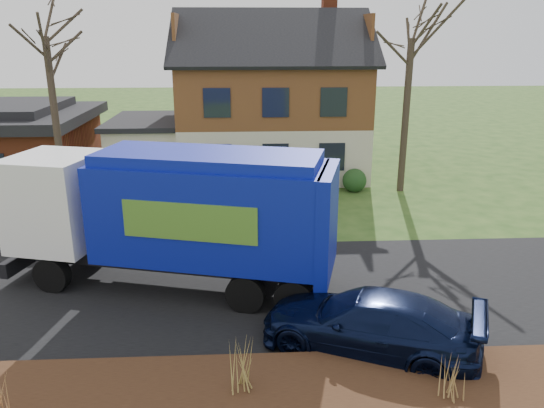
{
  "coord_description": "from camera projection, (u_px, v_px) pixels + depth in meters",
  "views": [
    {
      "loc": [
        0.6,
        -13.51,
        6.91
      ],
      "look_at": [
        1.43,
        2.5,
        1.75
      ],
      "focal_mm": 35.0,
      "sensor_mm": 36.0,
      "label": 1
    }
  ],
  "objects": [
    {
      "name": "ground",
      "position": [
        226.0,
        291.0,
        14.93
      ],
      "size": [
        120.0,
        120.0,
        0.0
      ],
      "primitive_type": "plane",
      "color": "#264617",
      "rests_on": "ground"
    },
    {
      "name": "road",
      "position": [
        226.0,
        291.0,
        14.93
      ],
      "size": [
        80.0,
        7.0,
        0.02
      ],
      "primitive_type": "cube",
      "color": "black",
      "rests_on": "ground"
    },
    {
      "name": "main_house",
      "position": [
        261.0,
        93.0,
        26.99
      ],
      "size": [
        12.95,
        8.95,
        9.26
      ],
      "color": "beige",
      "rests_on": "ground"
    },
    {
      "name": "garbage_truck",
      "position": [
        176.0,
        211.0,
        14.54
      ],
      "size": [
        9.56,
        4.74,
        3.96
      ],
      "rotation": [
        0.0,
        0.0,
        -0.26
      ],
      "color": "black",
      "rests_on": "ground"
    },
    {
      "name": "silver_sedan",
      "position": [
        32.0,
        217.0,
        18.5
      ],
      "size": [
        5.13,
        2.55,
        1.62
      ],
      "primitive_type": "imported",
      "rotation": [
        0.0,
        0.0,
        1.39
      ],
      "color": "#A3A6AB",
      "rests_on": "ground"
    },
    {
      "name": "navy_wagon",
      "position": [
        369.0,
        323.0,
        11.92
      ],
      "size": [
        5.28,
        3.8,
        1.42
      ],
      "primitive_type": "imported",
      "rotation": [
        0.0,
        0.0,
        -1.99
      ],
      "color": "black",
      "rests_on": "ground"
    },
    {
      "name": "tree_front_west",
      "position": [
        42.0,
        8.0,
        19.74
      ],
      "size": [
        3.19,
        3.19,
        9.48
      ],
      "color": "#382C21",
      "rests_on": "ground"
    },
    {
      "name": "tree_front_east",
      "position": [
        414.0,
        11.0,
        22.12
      ],
      "size": [
        3.47,
        3.47,
        9.63
      ],
      "color": "#3A2F22",
      "rests_on": "ground"
    },
    {
      "name": "tree_back",
      "position": [
        273.0,
        9.0,
        33.11
      ],
      "size": [
        3.17,
        3.17,
        10.05
      ],
      "color": "#423627",
      "rests_on": "ground"
    },
    {
      "name": "grass_clump_mid",
      "position": [
        244.0,
        366.0,
        10.17
      ],
      "size": [
        0.39,
        0.32,
        1.08
      ],
      "color": "olive",
      "rests_on": "mulch_verge"
    },
    {
      "name": "grass_clump_east",
      "position": [
        454.0,
        375.0,
        10.01
      ],
      "size": [
        0.37,
        0.3,
        0.92
      ],
      "color": "#9B7944",
      "rests_on": "mulch_verge"
    }
  ]
}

